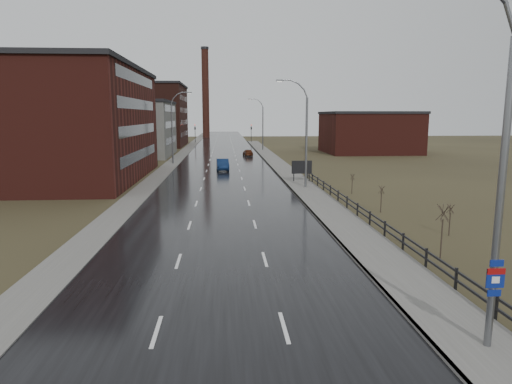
{
  "coord_description": "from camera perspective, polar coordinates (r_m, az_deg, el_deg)",
  "views": [
    {
      "loc": [
        0.19,
        -11.45,
        7.68
      ],
      "look_at": [
        2.13,
        16.33,
        3.0
      ],
      "focal_mm": 32.0,
      "sensor_mm": 36.0,
      "label": 1
    }
  ],
  "objects": [
    {
      "name": "road",
      "position": [
        71.86,
        -4.13,
        3.4
      ],
      "size": [
        14.0,
        300.0,
        0.06
      ],
      "primitive_type": "cube",
      "color": "black",
      "rests_on": "ground"
    },
    {
      "name": "sidewalk_right",
      "position": [
        47.81,
        6.18,
        0.35
      ],
      "size": [
        3.2,
        180.0,
        0.18
      ],
      "primitive_type": "cube",
      "color": "#595651",
      "rests_on": "ground"
    },
    {
      "name": "curb_right",
      "position": [
        47.57,
        4.38,
        0.33
      ],
      "size": [
        0.16,
        180.0,
        0.18
      ],
      "primitive_type": "cube",
      "color": "slate",
      "rests_on": "ground"
    },
    {
      "name": "sidewalk_left",
      "position": [
        72.34,
        -10.65,
        3.33
      ],
      "size": [
        2.4,
        260.0,
        0.12
      ],
      "primitive_type": "cube",
      "color": "#595651",
      "rests_on": "ground"
    },
    {
      "name": "warehouse_near",
      "position": [
        60.3,
        -24.81,
        7.8
      ],
      "size": [
        22.44,
        28.56,
        13.5
      ],
      "color": "#471914",
      "rests_on": "ground"
    },
    {
      "name": "warehouse_mid",
      "position": [
        91.31,
        -15.63,
        7.67
      ],
      "size": [
        16.32,
        20.4,
        10.5
      ],
      "color": "slate",
      "rests_on": "ground"
    },
    {
      "name": "warehouse_far",
      "position": [
        121.68,
        -15.18,
        9.25
      ],
      "size": [
        26.52,
        24.48,
        15.5
      ],
      "color": "#331611",
      "rests_on": "ground"
    },
    {
      "name": "building_right",
      "position": [
        98.24,
        13.97,
        7.26
      ],
      "size": [
        18.36,
        16.32,
        8.5
      ],
      "color": "#471914",
      "rests_on": "ground"
    },
    {
      "name": "smokestack",
      "position": [
        161.76,
        -6.33,
        12.25
      ],
      "size": [
        2.7,
        2.7,
        30.7
      ],
      "color": "#331611",
      "rests_on": "ground"
    },
    {
      "name": "streetlight_main",
      "position": [
        15.87,
        27.5,
        2.6
      ],
      "size": [
        3.91,
        0.29,
        12.11
      ],
      "color": "slate",
      "rests_on": "ground"
    },
    {
      "name": "streetlight_right_mid",
      "position": [
        48.21,
        5.98,
        7.3
      ],
      "size": [
        3.36,
        0.28,
        11.35
      ],
      "color": "slate",
      "rests_on": "ground"
    },
    {
      "name": "streetlight_left",
      "position": [
        73.9,
        -10.23,
        7.96
      ],
      "size": [
        3.36,
        0.28,
        11.35
      ],
      "color": "slate",
      "rests_on": "ground"
    },
    {
      "name": "streetlight_right_far",
      "position": [
        101.81,
        0.69,
        8.5
      ],
      "size": [
        3.36,
        0.28,
        11.35
      ],
      "color": "slate",
      "rests_on": "ground"
    },
    {
      "name": "guardrail",
      "position": [
        32.19,
        14.43,
        -3.27
      ],
      "size": [
        0.1,
        53.05,
        1.1
      ],
      "color": "black",
      "rests_on": "ground"
    },
    {
      "name": "shrub_c",
      "position": [
        26.36,
        22.24,
        -4.5
      ],
      "size": [
        0.71,
        0.75,
        3.03
      ],
      "color": "#382D23",
      "rests_on": "ground"
    },
    {
      "name": "shrub_d",
      "position": [
        31.91,
        23.08,
        -3.13
      ],
      "size": [
        0.5,
        0.52,
        2.08
      ],
      "color": "#382D23",
      "rests_on": "ground"
    },
    {
      "name": "shrub_e",
      "position": [
        37.76,
        15.39,
        -0.77
      ],
      "size": [
        0.52,
        0.54,
        2.17
      ],
      "color": "#382D23",
      "rests_on": "ground"
    },
    {
      "name": "shrub_f",
      "position": [
        46.13,
        11.93,
        1.08
      ],
      "size": [
        0.48,
        0.5,
        2.0
      ],
      "color": "#382D23",
      "rests_on": "ground"
    },
    {
      "name": "billboard",
      "position": [
        52.89,
        5.73,
        3.03
      ],
      "size": [
        2.35,
        0.17,
        2.56
      ],
      "color": "black",
      "rests_on": "ground"
    },
    {
      "name": "traffic_light_left",
      "position": [
        131.74,
        -7.64,
        8.12
      ],
      "size": [
        0.58,
        2.73,
        5.3
      ],
      "color": "black",
      "rests_on": "ground"
    },
    {
      "name": "traffic_light_right",
      "position": [
        131.72,
        -0.6,
        8.2
      ],
      "size": [
        0.58,
        2.73,
        5.3
      ],
      "color": "black",
      "rests_on": "ground"
    },
    {
      "name": "car_near",
      "position": [
        64.71,
        -4.2,
        3.4
      ],
      "size": [
        1.92,
        4.87,
        1.58
      ],
      "primitive_type": "imported",
      "rotation": [
        0.0,
        0.0,
        0.05
      ],
      "color": "#0D2045",
      "rests_on": "ground"
    },
    {
      "name": "car_far",
      "position": [
        87.34,
        -1.02,
        4.92
      ],
      "size": [
        2.0,
        4.0,
        1.31
      ],
      "primitive_type": "imported",
      "rotation": [
        0.0,
        0.0,
        3.26
      ],
      "color": "#491C0C",
      "rests_on": "ground"
    }
  ]
}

